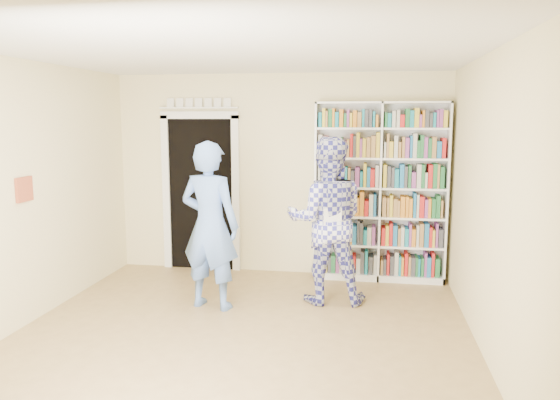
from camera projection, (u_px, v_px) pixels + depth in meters
name	position (u px, v px, depth m)	size (l,w,h in m)	color
floor	(236.00, 344.00, 5.16)	(5.00, 5.00, 0.00)	olive
ceiling	(233.00, 50.00, 4.75)	(5.00, 5.00, 0.00)	white
wall_back	(279.00, 175.00, 7.39)	(4.50, 4.50, 0.00)	beige
wall_left	(10.00, 197.00, 5.31)	(5.00, 5.00, 0.00)	beige
wall_right	(494.00, 209.00, 4.60)	(5.00, 5.00, 0.00)	beige
bookshelf	(380.00, 191.00, 7.05)	(1.68, 0.32, 2.32)	white
doorway	(201.00, 186.00, 7.57)	(1.10, 0.08, 2.43)	black
wall_art	(24.00, 189.00, 5.50)	(0.03, 0.25, 0.25)	brown
man_blue	(210.00, 226.00, 6.02)	(0.68, 0.45, 1.87)	#5E85D2
man_plaid	(327.00, 220.00, 6.22)	(0.93, 0.72, 1.91)	#32349B
paper_sheet	(333.00, 222.00, 5.95)	(0.21, 0.01, 0.29)	white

